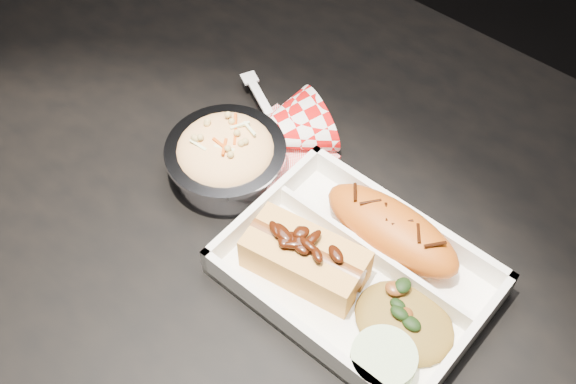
{
  "coord_description": "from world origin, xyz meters",
  "views": [
    {
      "loc": [
        0.25,
        -0.33,
        1.38
      ],
      "look_at": [
        -0.02,
        0.0,
        0.81
      ],
      "focal_mm": 45.0,
      "sensor_mm": 36.0,
      "label": 1
    }
  ],
  "objects_px": {
    "foil_coleslaw_cup": "(226,156)",
    "hotdog": "(305,257)",
    "napkin_fork": "(278,132)",
    "dining_table": "(303,281)",
    "fried_pastry": "(392,230)",
    "food_tray": "(357,276)"
  },
  "relations": [
    {
      "from": "foil_coleslaw_cup",
      "to": "napkin_fork",
      "type": "xyz_separation_m",
      "value": [
        0.01,
        0.07,
        -0.02
      ]
    },
    {
      "from": "dining_table",
      "to": "napkin_fork",
      "type": "bearing_deg",
      "value": 141.64
    },
    {
      "from": "dining_table",
      "to": "foil_coleslaw_cup",
      "type": "relative_size",
      "value": 9.13
    },
    {
      "from": "food_tray",
      "to": "fried_pastry",
      "type": "distance_m",
      "value": 0.06
    },
    {
      "from": "dining_table",
      "to": "food_tray",
      "type": "bearing_deg",
      "value": -6.13
    },
    {
      "from": "hotdog",
      "to": "napkin_fork",
      "type": "distance_m",
      "value": 0.18
    },
    {
      "from": "foil_coleslaw_cup",
      "to": "dining_table",
      "type": "bearing_deg",
      "value": -5.48
    },
    {
      "from": "hotdog",
      "to": "napkin_fork",
      "type": "height_order",
      "value": "napkin_fork"
    },
    {
      "from": "dining_table",
      "to": "food_tray",
      "type": "distance_m",
      "value": 0.12
    },
    {
      "from": "foil_coleslaw_cup",
      "to": "napkin_fork",
      "type": "bearing_deg",
      "value": 80.66
    },
    {
      "from": "food_tray",
      "to": "foil_coleslaw_cup",
      "type": "height_order",
      "value": "foil_coleslaw_cup"
    },
    {
      "from": "fried_pastry",
      "to": "hotdog",
      "type": "bearing_deg",
      "value": -119.64
    },
    {
      "from": "foil_coleslaw_cup",
      "to": "fried_pastry",
      "type": "bearing_deg",
      "value": 10.55
    },
    {
      "from": "foil_coleslaw_cup",
      "to": "hotdog",
      "type": "bearing_deg",
      "value": -17.19
    },
    {
      "from": "food_tray",
      "to": "napkin_fork",
      "type": "distance_m",
      "value": 0.2
    },
    {
      "from": "fried_pastry",
      "to": "napkin_fork",
      "type": "relative_size",
      "value": 0.96
    },
    {
      "from": "food_tray",
      "to": "dining_table",
      "type": "bearing_deg",
      "value": 174.75
    },
    {
      "from": "hotdog",
      "to": "foil_coleslaw_cup",
      "type": "xyz_separation_m",
      "value": [
        -0.15,
        0.05,
        -0.0
      ]
    },
    {
      "from": "dining_table",
      "to": "foil_coleslaw_cup",
      "type": "xyz_separation_m",
      "value": [
        -0.12,
        0.01,
        0.12
      ]
    },
    {
      "from": "fried_pastry",
      "to": "food_tray",
      "type": "bearing_deg",
      "value": -90.88
    },
    {
      "from": "fried_pastry",
      "to": "napkin_fork",
      "type": "bearing_deg",
      "value": 168.42
    },
    {
      "from": "napkin_fork",
      "to": "fried_pastry",
      "type": "bearing_deg",
      "value": 15.82
    }
  ]
}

